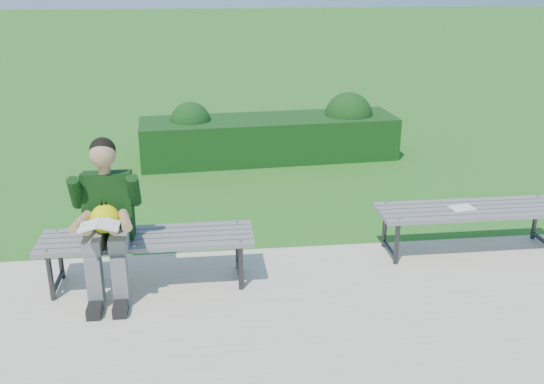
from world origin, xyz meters
TOP-DOWN VIEW (x-y plane):
  - ground at (0.00, 0.00)m, footprint 80.00×80.00m
  - walkway at (0.00, -1.75)m, footprint 30.00×3.50m
  - hedge at (0.07, 3.09)m, footprint 3.71×1.15m
  - bench_left at (-1.47, -0.58)m, footprint 1.80×0.50m
  - bench_right at (1.55, -0.27)m, footprint 1.80×0.50m
  - seated_boy at (-1.77, -0.67)m, footprint 0.56×0.76m
  - paper_sheet at (1.45, -0.27)m, footprint 0.24×0.19m

SIDE VIEW (x-z plane):
  - ground at x=0.00m, z-range 0.00..0.00m
  - walkway at x=0.00m, z-range 0.00..0.02m
  - hedge at x=0.07m, z-range -0.10..0.82m
  - bench_left at x=-1.47m, z-range 0.19..0.64m
  - bench_right at x=1.55m, z-range 0.19..0.64m
  - paper_sheet at x=1.45m, z-range 0.47..0.48m
  - seated_boy at x=-1.77m, z-range 0.06..1.37m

